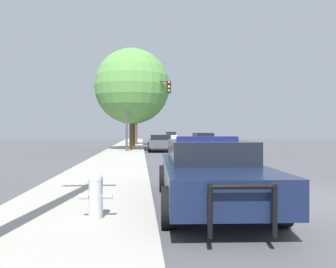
{
  "coord_description": "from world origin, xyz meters",
  "views": [
    {
      "loc": [
        -3.86,
        -7.11,
        1.59
      ],
      "look_at": [
        -1.49,
        21.2,
        1.33
      ],
      "focal_mm": 35.0,
      "sensor_mm": 36.0,
      "label": 1
    }
  ],
  "objects": [
    {
      "name": "car_background_midblock",
      "position": [
        -2.35,
        18.3,
        0.71
      ],
      "size": [
        2.03,
        4.1,
        1.31
      ],
      "rotation": [
        0.0,
        0.0,
        -0.02
      ],
      "color": "#474C51",
      "rests_on": "ground_plane"
    },
    {
      "name": "traffic_light",
      "position": [
        -3.61,
        16.88,
        3.84
      ],
      "size": [
        3.33,
        0.35,
        5.3
      ],
      "color": "#424247",
      "rests_on": "sidewalk_left"
    },
    {
      "name": "car_background_distant",
      "position": [
        0.54,
        40.98,
        0.78
      ],
      "size": [
        1.94,
        4.22,
        1.48
      ],
      "rotation": [
        0.0,
        0.0,
        -0.02
      ],
      "color": "silver",
      "rests_on": "ground_plane"
    },
    {
      "name": "ground_plane",
      "position": [
        0.0,
        0.0,
        0.0
      ],
      "size": [
        110.0,
        110.0,
        0.0
      ],
      "primitive_type": "plane",
      "color": "#4F4F54"
    },
    {
      "name": "police_car",
      "position": [
        -2.4,
        -0.17,
        0.75
      ],
      "size": [
        2.28,
        5.44,
        1.47
      ],
      "rotation": [
        0.0,
        0.0,
        3.09
      ],
      "color": "#141E3D",
      "rests_on": "ground_plane"
    },
    {
      "name": "tree_sidewalk_mid",
      "position": [
        -4.53,
        18.98,
        5.12
      ],
      "size": [
        5.95,
        5.95,
        7.98
      ],
      "color": "#4C3823",
      "rests_on": "sidewalk_left"
    },
    {
      "name": "car_background_oncoming",
      "position": [
        1.88,
        22.57,
        0.75
      ],
      "size": [
        2.18,
        4.08,
        1.43
      ],
      "rotation": [
        0.0,
        0.0,
        3.2
      ],
      "color": "black",
      "rests_on": "ground_plane"
    },
    {
      "name": "sidewalk_left",
      "position": [
        -5.1,
        0.0,
        0.07
      ],
      "size": [
        3.0,
        110.0,
        0.13
      ],
      "color": "#ADA89E",
      "rests_on": "ground_plane"
    },
    {
      "name": "fire_hydrant",
      "position": [
        -4.61,
        -1.59,
        0.54
      ],
      "size": [
        0.55,
        0.24,
        0.77
      ],
      "color": "#B7BCC1",
      "rests_on": "sidewalk_left"
    },
    {
      "name": "tree_sidewalk_far",
      "position": [
        -4.43,
        29.09,
        5.1
      ],
      "size": [
        3.73,
        3.73,
        6.88
      ],
      "color": "brown",
      "rests_on": "sidewalk_left"
    }
  ]
}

